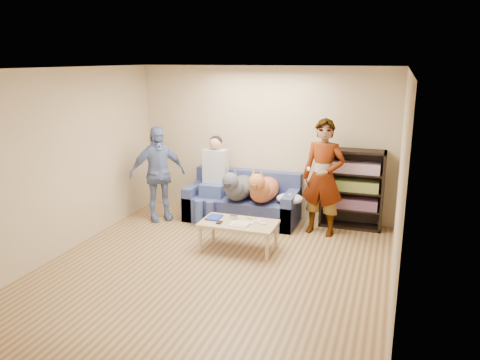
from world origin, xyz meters
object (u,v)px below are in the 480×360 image
(person_standing_left, at_px, (158,174))
(bookshelf, at_px, (352,187))
(coffee_table, at_px, (239,225))
(camera_silver, at_px, (233,217))
(notebook_blue, at_px, (214,217))
(person_standing_right, at_px, (323,178))
(dog_gray, at_px, (239,187))
(person_seated, at_px, (214,176))
(dog_tan, at_px, (263,189))
(sofa, at_px, (243,204))

(person_standing_left, distance_m, bookshelf, 3.26)
(person_standing_left, height_order, coffee_table, person_standing_left)
(camera_silver, distance_m, coffee_table, 0.18)
(notebook_blue, relative_size, coffee_table, 0.24)
(person_standing_right, distance_m, notebook_blue, 1.81)
(dog_gray, relative_size, coffee_table, 1.15)
(person_seated, distance_m, dog_tan, 0.92)
(coffee_table, bearing_deg, dog_gray, 108.88)
(person_standing_right, xyz_separation_m, person_seated, (-1.88, 0.10, -0.14))
(person_standing_right, distance_m, person_standing_left, 2.78)
(person_standing_right, distance_m, coffee_table, 1.57)
(person_standing_right, relative_size, person_standing_left, 1.12)
(coffee_table, bearing_deg, bookshelf, 46.12)
(dog_tan, height_order, coffee_table, dog_tan)
(camera_silver, bearing_deg, coffee_table, -45.00)
(coffee_table, bearing_deg, person_standing_left, 154.72)
(person_standing_right, bearing_deg, dog_tan, -171.36)
(person_standing_right, bearing_deg, person_seated, -173.64)
(dog_tan, xyz_separation_m, bookshelf, (1.38, 0.45, 0.03))
(notebook_blue, xyz_separation_m, dog_gray, (0.05, 0.98, 0.22))
(sofa, relative_size, dog_tan, 1.61)
(dog_tan, bearing_deg, person_standing_right, -0.65)
(notebook_blue, distance_m, sofa, 1.23)
(dog_gray, distance_m, coffee_table, 1.12)
(sofa, relative_size, coffee_table, 1.73)
(dog_gray, bearing_deg, person_seated, 167.12)
(camera_silver, bearing_deg, person_seated, 125.22)
(person_seated, bearing_deg, dog_tan, -5.37)
(person_standing_right, xyz_separation_m, notebook_blue, (-1.43, -1.00, -0.48))
(person_seated, height_order, bookshelf, person_seated)
(sofa, relative_size, bookshelf, 1.46)
(person_seated, bearing_deg, dog_gray, -12.88)
(coffee_table, bearing_deg, camera_silver, 135.00)
(notebook_blue, height_order, sofa, sofa)
(sofa, bearing_deg, person_standing_left, -161.93)
(coffee_table, xyz_separation_m, bookshelf, (1.45, 1.50, 0.31))
(camera_silver, height_order, dog_gray, dog_gray)
(notebook_blue, relative_size, person_seated, 0.18)
(person_standing_left, xyz_separation_m, person_seated, (0.89, 0.32, -0.04))
(notebook_blue, relative_size, dog_tan, 0.22)
(person_seated, relative_size, dog_tan, 1.25)
(person_standing_right, xyz_separation_m, dog_tan, (-0.97, 0.01, -0.27))
(dog_gray, bearing_deg, dog_tan, 3.70)
(bookshelf, bearing_deg, person_seated, -171.05)
(person_standing_left, relative_size, coffee_table, 1.48)
(notebook_blue, bearing_deg, bookshelf, 38.22)
(person_standing_left, bearing_deg, person_seated, -23.16)
(dog_gray, distance_m, bookshelf, 1.86)
(sofa, distance_m, bookshelf, 1.86)
(person_seated, relative_size, coffee_table, 1.34)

